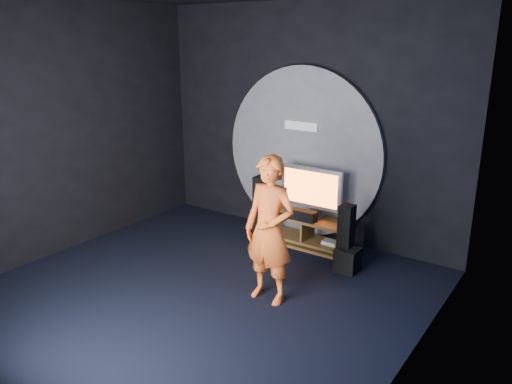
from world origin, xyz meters
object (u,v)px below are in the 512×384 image
media_console (308,234)px  tower_speaker_right (346,237)px  tv (311,190)px  subwoofer (347,260)px  player (270,230)px  tower_speaker_left (260,203)px

media_console → tower_speaker_right: (0.77, -0.37, 0.25)m
tv → media_console: bearing=-83.7°
subwoofer → player: (-0.44, -1.21, 0.71)m
tower_speaker_left → tower_speaker_right: bearing=-16.9°
tv → subwoofer: bearing=-30.5°
tower_speaker_right → media_console: bearing=154.4°
tv → tower_speaker_left: tv is taller
tv → tower_speaker_left: bearing=174.6°
tower_speaker_right → tower_speaker_left: bearing=163.1°
tower_speaker_right → player: player is taller
tower_speaker_left → tower_speaker_right: 1.81m
tv → player: bearing=-76.6°
subwoofer → tower_speaker_right: bearing=138.3°
tower_speaker_right → player: size_ratio=0.51×
tower_speaker_right → subwoofer: 0.30m
media_console → tv: size_ratio=1.36×
tv → player: player is taller
media_console → player: size_ratio=0.76×
media_console → tower_speaker_right: size_ratio=1.48×
media_console → subwoofer: 0.95m
player → media_console: bearing=104.0°
subwoofer → tower_speaker_left: bearing=161.9°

